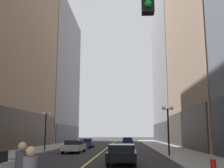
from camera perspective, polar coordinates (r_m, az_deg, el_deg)
ground_plane at (r=38.29m, az=-1.17°, el=-13.41°), size 200.00×200.00×0.00m
sidewalk_left at (r=39.72m, az=-13.44°, el=-12.92°), size 4.50×78.00×0.15m
sidewalk_right at (r=38.60m, az=11.47°, el=-13.08°), size 4.50×78.00×0.15m
lane_centre_stripe at (r=38.29m, az=-1.17°, el=-13.40°), size 0.16×70.00×0.01m
building_left_mid at (r=45.64m, az=-21.55°, el=14.13°), size 10.18×24.00×41.01m
building_left_far at (r=67.96m, az=-15.11°, el=1.92°), size 15.63×26.00×32.22m
building_right_far at (r=66.94m, az=16.27°, el=3.79°), size 15.72×26.00×35.92m
car_black at (r=18.64m, az=2.15°, el=-14.45°), size 1.97×4.29×1.32m
car_silver at (r=29.55m, az=-7.99°, el=-12.83°), size 1.96×4.48×1.32m
car_blue at (r=39.60m, az=-5.49°, el=-12.22°), size 1.95×4.17×1.32m
car_navy at (r=49.47m, az=3.25°, el=-11.87°), size 1.96×4.32×1.32m
street_lamp_left_far at (r=31.86m, az=-13.81°, el=-7.88°), size 1.06×0.36×4.43m
street_lamp_right_mid at (r=24.44m, az=11.74°, el=-7.31°), size 1.06×0.36×4.43m
fire_hydrant_right at (r=14.53m, az=20.64°, el=-16.25°), size 0.28×0.28×0.80m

